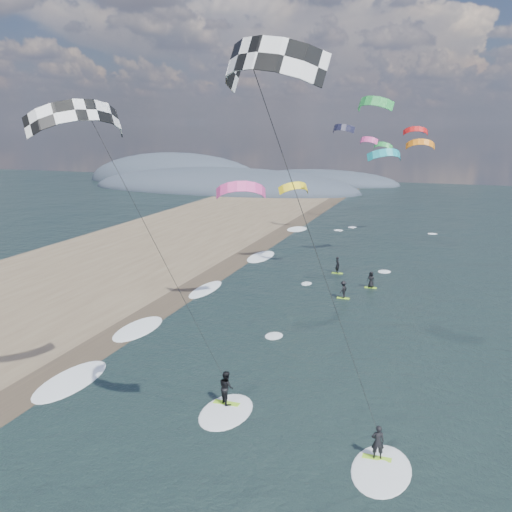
% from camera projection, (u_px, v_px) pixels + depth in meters
% --- Properties ---
extents(ground, '(260.00, 260.00, 0.00)m').
position_uv_depth(ground, '(187.00, 473.00, 24.81)').
color(ground, black).
rests_on(ground, ground).
extents(wet_sand_strip, '(3.00, 240.00, 0.00)m').
position_uv_depth(wet_sand_strip, '(90.00, 352.00, 37.84)').
color(wet_sand_strip, '#382D23').
rests_on(wet_sand_strip, ground).
extents(coastal_hills, '(80.00, 41.00, 15.00)m').
position_uv_depth(coastal_hills, '(215.00, 185.00, 138.33)').
color(coastal_hills, '#3D4756').
rests_on(coastal_hills, ground).
extents(kitesurfer_near_a, '(7.76, 9.00, 17.85)m').
position_uv_depth(kitesurfer_near_a, '(284.00, 165.00, 19.30)').
color(kitesurfer_near_a, '#9CE829').
rests_on(kitesurfer_near_a, ground).
extents(kitesurfer_near_b, '(6.95, 9.48, 16.27)m').
position_uv_depth(kitesurfer_near_b, '(136.00, 214.00, 25.22)').
color(kitesurfer_near_b, '#9CE829').
rests_on(kitesurfer_near_b, ground).
extents(far_kitesurfers, '(5.05, 9.10, 1.73)m').
position_uv_depth(far_kitesurfers, '(350.00, 280.00, 52.21)').
color(far_kitesurfers, '#9CE829').
rests_on(far_kitesurfers, ground).
extents(bg_kite_field, '(14.40, 75.99, 9.45)m').
position_uv_depth(bg_kite_field, '(375.00, 141.00, 71.50)').
color(bg_kite_field, green).
rests_on(bg_kite_field, ground).
extents(shoreline_surf, '(2.40, 79.40, 0.11)m').
position_uv_depth(shoreline_surf, '(142.00, 331.00, 41.83)').
color(shoreline_surf, white).
rests_on(shoreline_surf, ground).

